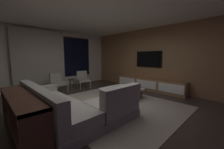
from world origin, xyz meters
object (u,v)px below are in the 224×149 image
object	(u,v)px
accent_chair_near_window	(83,78)
coffee_table	(122,93)
side_stool	(71,81)
media_console	(149,84)
accent_chair_by_curtain	(58,82)
mounted_tv	(148,59)
book_stack_on_coffee_table	(118,87)
sectional_couch	(71,108)
console_table_behind_couch	(21,112)

from	to	relation	value
accent_chair_near_window	coffee_table	bearing A→B (deg)	-88.84
side_stool	media_console	distance (m)	3.45
coffee_table	side_stool	xyz separation A→B (m)	(-0.62, 2.44, 0.19)
coffee_table	media_console	size ratio (longest dim) A/B	0.37
accent_chair_near_window	accent_chair_by_curtain	xyz separation A→B (m)	(-1.18, 0.05, 0.00)
accent_chair_by_curtain	side_stool	bearing A→B (deg)	-0.78
accent_chair_by_curtain	media_console	distance (m)	3.91
accent_chair_by_curtain	media_console	xyz separation A→B (m)	(2.98, -2.52, -0.18)
accent_chair_near_window	mounted_tv	distance (m)	3.15
book_stack_on_coffee_table	sectional_couch	bearing A→B (deg)	-169.79
accent_chair_by_curtain	console_table_behind_couch	world-z (taller)	accent_chair_by_curtain
accent_chair_by_curtain	console_table_behind_couch	size ratio (longest dim) A/B	0.37
accent_chair_near_window	mounted_tv	bearing A→B (deg)	-48.86
book_stack_on_coffee_table	side_stool	bearing A→B (deg)	103.36
book_stack_on_coffee_table	accent_chair_near_window	distance (m)	2.28
accent_chair_by_curtain	mounted_tv	xyz separation A→B (m)	(3.16, -2.32, 0.92)
sectional_couch	coffee_table	size ratio (longest dim) A/B	2.16
accent_chair_by_curtain	side_stool	distance (m)	0.61
accent_chair_by_curtain	side_stool	size ratio (longest dim) A/B	1.70
book_stack_on_coffee_table	mounted_tv	distance (m)	2.21
sectional_couch	mounted_tv	distance (m)	4.11
media_console	mounted_tv	xyz separation A→B (m)	(0.18, 0.20, 1.10)
side_stool	media_console	xyz separation A→B (m)	(2.37, -2.51, -0.12)
console_table_behind_couch	mounted_tv	bearing A→B (deg)	2.78
sectional_couch	side_stool	size ratio (longest dim) A/B	5.43
accent_chair_near_window	accent_chair_by_curtain	bearing A→B (deg)	177.53
coffee_table	accent_chair_by_curtain	bearing A→B (deg)	116.66
accent_chair_near_window	side_stool	distance (m)	0.57
sectional_couch	console_table_behind_couch	distance (m)	0.93
coffee_table	accent_chair_by_curtain	size ratio (longest dim) A/B	1.49
coffee_table	side_stool	distance (m)	2.52
book_stack_on_coffee_table	mounted_tv	xyz separation A→B (m)	(2.00, 0.01, 0.95)
accent_chair_near_window	media_console	distance (m)	3.06
coffee_table	book_stack_on_coffee_table	size ratio (longest dim) A/B	3.92
mounted_tv	console_table_behind_couch	bearing A→B (deg)	-177.22
media_console	mounted_tv	world-z (taller)	mounted_tv
media_console	console_table_behind_couch	bearing A→B (deg)	-179.53
accent_chair_by_curtain	accent_chair_near_window	bearing A→B (deg)	-2.47
sectional_couch	accent_chair_by_curtain	world-z (taller)	sectional_couch
accent_chair_near_window	media_console	xyz separation A→B (m)	(1.80, -2.47, -0.18)
media_console	book_stack_on_coffee_table	bearing A→B (deg)	174.22
side_stool	mounted_tv	xyz separation A→B (m)	(2.55, -2.31, 0.98)
mounted_tv	sectional_couch	bearing A→B (deg)	-174.70
accent_chair_by_curtain	coffee_table	bearing A→B (deg)	-63.34
media_console	sectional_couch	bearing A→B (deg)	-177.44
accent_chair_by_curtain	book_stack_on_coffee_table	bearing A→B (deg)	-63.49
side_stool	console_table_behind_couch	xyz separation A→B (m)	(-2.32, -2.55, 0.04)
accent_chair_by_curtain	side_stool	world-z (taller)	accent_chair_by_curtain
coffee_table	media_console	bearing A→B (deg)	-2.24
coffee_table	mounted_tv	distance (m)	2.26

